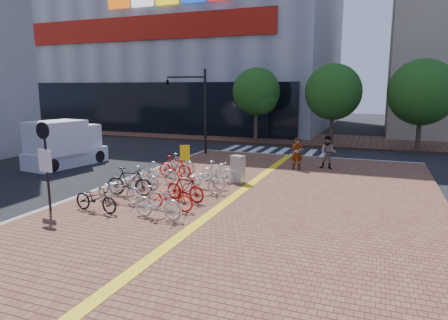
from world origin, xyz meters
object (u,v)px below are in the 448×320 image
at_px(bike_3, 143,178).
at_px(utility_box, 238,169).
at_px(traffic_light_pole, 188,95).
at_px(bike_9, 185,188).
at_px(yellow_sign, 185,156).
at_px(bike_8, 170,197).
at_px(bike_10, 200,181).
at_px(bike_5, 175,167).
at_px(notice_sign, 45,156).
at_px(bike_2, 129,182).
at_px(bike_4, 160,172).
at_px(bike_13, 227,168).
at_px(bike_7, 158,203).
at_px(bike_11, 207,178).
at_px(bike_1, 119,189).
at_px(bike_12, 217,172).
at_px(pedestrian_a, 297,154).
at_px(pedestrian_b, 328,153).
at_px(bike_6, 180,163).
at_px(box_truck, 64,144).
at_px(bike_0, 96,198).

relative_size(bike_3, utility_box, 1.33).
distance_m(utility_box, traffic_light_pole, 9.94).
xyz_separation_m(bike_9, yellow_sign, (-1.58, 3.21, 0.64)).
height_order(bike_8, bike_10, bike_10).
xyz_separation_m(bike_5, notice_sign, (-1.62, -6.46, 1.48)).
relative_size(bike_2, bike_4, 1.17).
relative_size(bike_4, bike_8, 0.90).
relative_size(bike_8, bike_13, 1.07).
distance_m(bike_13, notice_sign, 8.71).
xyz_separation_m(bike_7, bike_8, (-0.09, 1.01, -0.07)).
bearing_deg(bike_11, bike_1, 138.28).
bearing_deg(utility_box, bike_12, -166.05).
bearing_deg(bike_8, bike_1, 86.30).
distance_m(bike_1, notice_sign, 2.93).
bearing_deg(bike_7, pedestrian_a, -13.21).
distance_m(bike_13, utility_box, 1.36).
bearing_deg(utility_box, pedestrian_b, 53.63).
xyz_separation_m(bike_11, bike_13, (-0.02, 2.56, -0.01)).
bearing_deg(utility_box, bike_10, -108.58).
distance_m(utility_box, notice_sign, 8.31).
height_order(bike_6, bike_10, bike_10).
relative_size(bike_9, notice_sign, 0.55).
height_order(bike_8, pedestrian_a, pedestrian_a).
height_order(bike_5, notice_sign, notice_sign).
height_order(bike_3, bike_6, bike_6).
bearing_deg(bike_6, bike_12, -108.48).
bearing_deg(box_truck, bike_8, -29.89).
xyz_separation_m(bike_8, yellow_sign, (-1.57, 4.41, 0.69)).
relative_size(bike_8, utility_box, 1.46).
xyz_separation_m(bike_0, bike_2, (-0.11, 2.24, 0.10)).
xyz_separation_m(bike_1, notice_sign, (-1.64, -1.90, 1.50)).
xyz_separation_m(bike_0, pedestrian_b, (6.79, 10.80, 0.41)).
bearing_deg(pedestrian_b, traffic_light_pole, 169.42).
bearing_deg(utility_box, bike_6, 166.19).
height_order(bike_0, pedestrian_b, pedestrian_b).
relative_size(bike_11, bike_13, 1.02).
bearing_deg(bike_4, notice_sign, 152.75).
bearing_deg(bike_11, bike_2, 125.93).
relative_size(bike_1, pedestrian_b, 1.11).
distance_m(bike_10, box_truck, 10.77).
bearing_deg(bike_13, notice_sign, 147.27).
xyz_separation_m(bike_6, bike_11, (2.55, -2.41, -0.05)).
bearing_deg(bike_12, bike_2, 146.75).
xyz_separation_m(bike_8, box_truck, (-10.13, 5.82, 0.62)).
relative_size(bike_6, bike_9, 0.97).
xyz_separation_m(bike_5, utility_box, (3.22, 0.16, 0.10)).
distance_m(bike_0, bike_5, 5.85).
height_order(bike_1, bike_5, bike_5).
height_order(bike_6, bike_11, bike_6).
xyz_separation_m(bike_1, bike_12, (2.24, 4.49, -0.03)).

